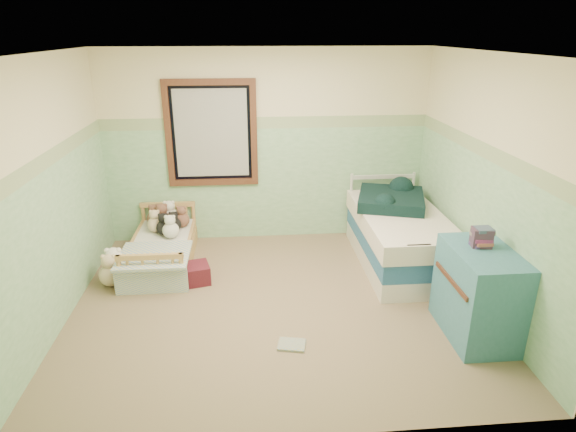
{
  "coord_description": "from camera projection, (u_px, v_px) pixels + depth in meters",
  "views": [
    {
      "loc": [
        -0.25,
        -4.38,
        2.69
      ],
      "look_at": [
        0.16,
        0.35,
        0.84
      ],
      "focal_mm": 30.03,
      "sensor_mm": 36.0,
      "label": 1
    }
  ],
  "objects": [
    {
      "name": "window_blinds",
      "position": [
        211.0,
        134.0,
        6.13
      ],
      "size": [
        0.92,
        0.01,
        1.12
      ],
      "primitive_type": "cube",
      "color": "#B7B6AE",
      "rests_on": "window_frame"
    },
    {
      "name": "red_pillow",
      "position": [
        194.0,
        274.0,
        5.45
      ],
      "size": [
        0.4,
        0.37,
        0.21
      ],
      "primitive_type": "cube",
      "rotation": [
        0.0,
        0.0,
        0.24
      ],
      "color": "maroon",
      "rests_on": "floor"
    },
    {
      "name": "book_stack",
      "position": [
        482.0,
        237.0,
        4.32
      ],
      "size": [
        0.19,
        0.16,
        0.17
      ],
      "primitive_type": "cube",
      "rotation": [
        0.0,
        0.0,
        -0.16
      ],
      "color": "#5B2A2B",
      "rests_on": "dresser"
    },
    {
      "name": "wall_right",
      "position": [
        486.0,
        185.0,
        4.78
      ],
      "size": [
        0.04,
        3.6,
        2.5
      ],
      "primitive_type": "cube",
      "color": "beige",
      "rests_on": "floor"
    },
    {
      "name": "wainscot_mint",
      "position": [
        267.0,
        184.0,
        6.45
      ],
      "size": [
        4.2,
        0.01,
        1.5
      ],
      "primitive_type": "cube",
      "color": "#73AA78",
      "rests_on": "floor"
    },
    {
      "name": "twin_mattress",
      "position": [
        401.0,
        222.0,
        5.73
      ],
      "size": [
        0.95,
        1.85,
        0.22
      ],
      "primitive_type": "cube",
      "color": "silver",
      "rests_on": "twin_boxspring"
    },
    {
      "name": "wall_left",
      "position": [
        48.0,
        196.0,
        4.45
      ],
      "size": [
        0.04,
        3.6,
        2.5
      ],
      "primitive_type": "cube",
      "color": "beige",
      "rests_on": "floor"
    },
    {
      "name": "plush_floor_cream",
      "position": [
        116.0,
        270.0,
        5.45
      ],
      "size": [
        0.28,
        0.28,
        0.28
      ],
      "primitive_type": "sphere",
      "color": "white",
      "rests_on": "floor"
    },
    {
      "name": "wall_front",
      "position": [
        293.0,
        282.0,
        2.94
      ],
      "size": [
        4.2,
        0.04,
        2.5
      ],
      "primitive_type": "cube",
      "color": "beige",
      "rests_on": "floor"
    },
    {
      "name": "border_strip",
      "position": [
        266.0,
        123.0,
        6.15
      ],
      "size": [
        4.2,
        0.01,
        0.15
      ],
      "primitive_type": "cube",
      "color": "#497452",
      "rests_on": "wall_back"
    },
    {
      "name": "toddler_bed_frame",
      "position": [
        162.0,
        256.0,
        5.9
      ],
      "size": [
        0.72,
        1.44,
        0.19
      ],
      "primitive_type": "cube",
      "color": "#B17B3F",
      "rests_on": "floor"
    },
    {
      "name": "floor_book",
      "position": [
        292.0,
        345.0,
        4.38
      ],
      "size": [
        0.28,
        0.24,
        0.02
      ],
      "primitive_type": "cube",
      "rotation": [
        0.0,
        0.0,
        -0.21
      ],
      "color": "gold",
      "rests_on": "floor"
    },
    {
      "name": "plush_bed_dark",
      "position": [
        174.0,
        225.0,
        6.06
      ],
      "size": [
        0.18,
        0.18,
        0.18
      ],
      "primitive_type": "sphere",
      "color": "black",
      "rests_on": "toddler_mattress"
    },
    {
      "name": "dresser",
      "position": [
        478.0,
        294.0,
        4.41
      ],
      "size": [
        0.54,
        0.86,
        0.86
      ],
      "primitive_type": "cube",
      "color": "#336F7F",
      "rests_on": "floor"
    },
    {
      "name": "twin_bed_frame",
      "position": [
        398.0,
        255.0,
        5.89
      ],
      "size": [
        0.91,
        1.82,
        0.22
      ],
      "primitive_type": "cube",
      "color": "white",
      "rests_on": "floor"
    },
    {
      "name": "extra_plush_0",
      "position": [
        171.0,
        230.0,
        5.86
      ],
      "size": [
        0.2,
        0.2,
        0.2
      ],
      "primitive_type": "sphere",
      "color": "silver",
      "rests_on": "toddler_mattress"
    },
    {
      "name": "extra_plush_2",
      "position": [
        164.0,
        228.0,
        5.95
      ],
      "size": [
        0.19,
        0.19,
        0.19
      ],
      "primitive_type": "sphere",
      "color": "black",
      "rests_on": "toddler_mattress"
    },
    {
      "name": "plush_bed_brown",
      "position": [
        154.0,
        218.0,
        6.24
      ],
      "size": [
        0.19,
        0.19,
        0.19
      ],
      "primitive_type": "sphere",
      "color": "brown",
      "rests_on": "toddler_mattress"
    },
    {
      "name": "plush_bed_white",
      "position": [
        170.0,
        217.0,
        6.25
      ],
      "size": [
        0.22,
        0.22,
        0.22
      ],
      "primitive_type": "sphere",
      "color": "silver",
      "rests_on": "toddler_mattress"
    },
    {
      "name": "extra_plush_3",
      "position": [
        182.0,
        220.0,
        6.19
      ],
      "size": [
        0.19,
        0.19,
        0.19
      ],
      "primitive_type": "sphere",
      "color": "brown",
      "rests_on": "toddler_mattress"
    },
    {
      "name": "extra_plush_1",
      "position": [
        163.0,
        219.0,
        6.17
      ],
      "size": [
        0.22,
        0.22,
        0.22
      ],
      "primitive_type": "sphere",
      "color": "brown",
      "rests_on": "toddler_mattress"
    },
    {
      "name": "twin_boxspring",
      "position": [
        400.0,
        239.0,
        5.81
      ],
      "size": [
        0.91,
        1.82,
        0.22
      ],
      "primitive_type": "cube",
      "color": "navy",
      "rests_on": "twin_bed_frame"
    },
    {
      "name": "window_frame",
      "position": [
        211.0,
        134.0,
        6.12
      ],
      "size": [
        1.16,
        0.06,
        1.36
      ],
      "primitive_type": "cube",
      "color": "#431F14",
      "rests_on": "wall_back"
    },
    {
      "name": "patchwork_quilt",
      "position": [
        154.0,
        255.0,
        5.4
      ],
      "size": [
        0.78,
        0.72,
        0.03
      ],
      "primitive_type": "cube",
      "color": "#7699CB",
      "rests_on": "toddler_mattress"
    },
    {
      "name": "ceiling",
      "position": [
        273.0,
        52.0,
        4.16
      ],
      "size": [
        4.2,
        3.6,
        0.02
      ],
      "primitive_type": "cube",
      "color": "white",
      "rests_on": "wall_back"
    },
    {
      "name": "wall_back",
      "position": [
        266.0,
        147.0,
        6.28
      ],
      "size": [
        4.2,
        0.04,
        2.5
      ],
      "primitive_type": "cube",
      "color": "beige",
      "rests_on": "floor"
    },
    {
      "name": "floor",
      "position": [
        276.0,
        304.0,
        5.07
      ],
      "size": [
        4.2,
        3.6,
        0.02
      ],
      "primitive_type": "cube",
      "color": "brown",
      "rests_on": "ground"
    },
    {
      "name": "plush_floor_tan",
      "position": [
        111.0,
        275.0,
        5.38
      ],
      "size": [
        0.26,
        0.26,
        0.26
      ],
      "primitive_type": "sphere",
      "color": "beige",
      "rests_on": "floor"
    },
    {
      "name": "plush_bed_tan",
      "position": [
        155.0,
        224.0,
        6.04
      ],
      "size": [
        0.2,
        0.2,
        0.2
      ],
      "primitive_type": "sphere",
      "color": "beige",
      "rests_on": "toddler_mattress"
    },
    {
      "name": "teal_blanket",
      "position": [
        391.0,
        199.0,
        5.94
      ],
      "size": [
        0.98,
        1.01,
        0.14
      ],
      "primitive_type": "cube",
      "rotation": [
        0.0,
        0.0,
        -0.29
      ],
      "color": "black",
      "rests_on": "twin_mattress"
    },
    {
      "name": "toddler_mattress",
      "position": [
        161.0,
        245.0,
        5.85
      ],
      "size": [
        0.66,
        1.38,
        0.12
      ],
      "primitive_type": "cube",
      "color": "silver",
      "rests_on": "toddler_bed_frame"
    }
  ]
}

